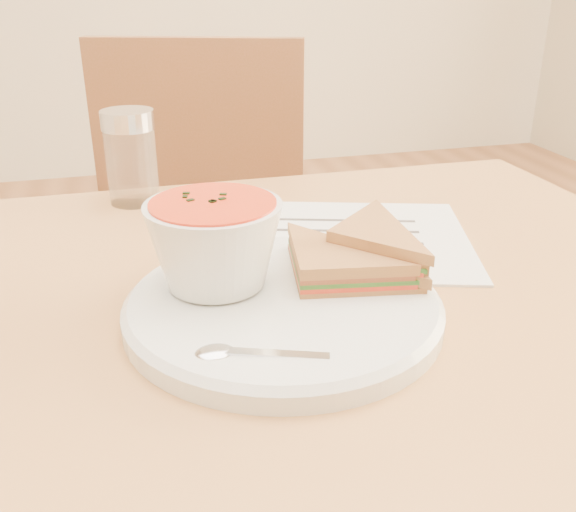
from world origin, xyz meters
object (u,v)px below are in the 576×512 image
object	(u,v)px
condiment_shaker	(131,157)
chair_far	(188,309)
soup_bowl	(215,248)
plate	(283,309)

from	to	relation	value
condiment_shaker	chair_far	bearing A→B (deg)	69.88
chair_far	condiment_shaker	world-z (taller)	chair_far
chair_far	soup_bowl	distance (m)	0.64
chair_far	plate	distance (m)	0.64
plate	soup_bowl	distance (m)	0.08
condiment_shaker	plate	bearing A→B (deg)	-72.61
chair_far	plate	bearing A→B (deg)	112.01
chair_far	soup_bowl	size ratio (longest dim) A/B	7.58
soup_bowl	condiment_shaker	size ratio (longest dim) A/B	0.99
plate	soup_bowl	xyz separation A→B (m)	(-0.05, 0.04, 0.05)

